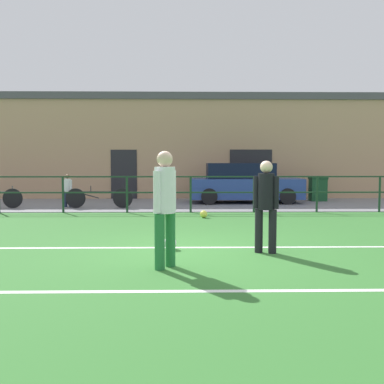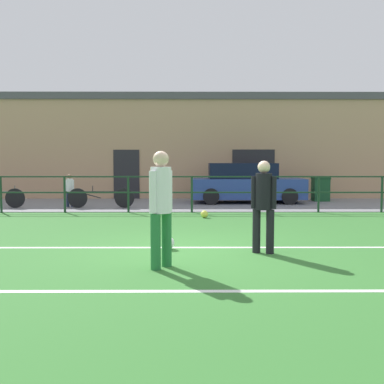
{
  "view_description": "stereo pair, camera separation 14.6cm",
  "coord_description": "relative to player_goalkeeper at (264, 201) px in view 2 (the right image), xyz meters",
  "views": [
    {
      "loc": [
        -0.21,
        -7.89,
        1.61
      ],
      "look_at": [
        -0.01,
        3.17,
        0.84
      ],
      "focal_mm": 41.45,
      "sensor_mm": 36.0,
      "label": 1
    },
    {
      "loc": [
        -0.07,
        -7.89,
        1.61
      ],
      "look_at": [
        -0.01,
        3.17,
        0.84
      ],
      "focal_mm": 41.45,
      "sensor_mm": 36.0,
      "label": 2
    }
  ],
  "objects": [
    {
      "name": "bicycle_parked_3",
      "position": [
        -4.33,
        7.41,
        -0.55
      ],
      "size": [
        2.28,
        0.04,
        0.76
      ],
      "color": "black",
      "rests_on": "pavement_strip"
    },
    {
      "name": "pavement_strip",
      "position": [
        -1.22,
        8.71,
        -0.91
      ],
      "size": [
        48.0,
        5.0,
        0.02
      ],
      "primitive_type": "cube",
      "color": "slate",
      "rests_on": "ground"
    },
    {
      "name": "ground",
      "position": [
        -1.22,
        0.21,
        -0.94
      ],
      "size": [
        60.0,
        44.0,
        0.04
      ],
      "primitive_type": "cube",
      "color": "#33702D"
    },
    {
      "name": "player_striker",
      "position": [
        -1.72,
        -1.07,
        0.08
      ],
      "size": [
        0.33,
        0.41,
        1.76
      ],
      "rotation": [
        0.0,
        0.0,
        4.09
      ],
      "color": "#237038",
      "rests_on": "ground"
    },
    {
      "name": "field_line_touchline",
      "position": [
        -1.22,
        0.5,
        -0.92
      ],
      "size": [
        36.0,
        0.11,
        0.0
      ],
      "primitive_type": "cube",
      "color": "white",
      "rests_on": "ground"
    },
    {
      "name": "clubhouse_facade",
      "position": [
        -1.22,
        12.41,
        1.35
      ],
      "size": [
        28.0,
        2.56,
        4.53
      ],
      "color": "tan",
      "rests_on": "ground"
    },
    {
      "name": "player_goalkeeper",
      "position": [
        0.0,
        0.0,
        0.0
      ],
      "size": [
        0.42,
        0.28,
        1.62
      ],
      "rotation": [
        0.0,
        0.0,
        5.94
      ],
      "color": "black",
      "rests_on": "ground"
    },
    {
      "name": "trash_bin_0",
      "position": [
        3.96,
        9.99,
        -0.42
      ],
      "size": [
        0.66,
        0.56,
        0.95
      ],
      "color": "#194C28",
      "rests_on": "pavement_strip"
    },
    {
      "name": "parked_car_red",
      "position": [
        0.89,
        9.32,
        -0.18
      ],
      "size": [
        4.25,
        1.77,
        1.52
      ],
      "color": "#28428E",
      "rests_on": "pavement_strip"
    },
    {
      "name": "field_line_hash",
      "position": [
        -1.22,
        -2.29,
        -0.92
      ],
      "size": [
        36.0,
        0.11,
        0.0
      ],
      "primitive_type": "cube",
      "color": "white",
      "rests_on": "ground"
    },
    {
      "name": "spectator_child",
      "position": [
        -5.47,
        7.73,
        -0.25
      ],
      "size": [
        0.31,
        0.2,
        1.14
      ],
      "rotation": [
        0.0,
        0.0,
        3.0
      ],
      "color": "#232D4C",
      "rests_on": "pavement_strip"
    },
    {
      "name": "soccer_ball_spare",
      "position": [
        -1.69,
        0.35,
        -0.8
      ],
      "size": [
        0.23,
        0.23,
        0.23
      ],
      "primitive_type": "sphere",
      "color": "white",
      "rests_on": "ground"
    },
    {
      "name": "perimeter_fence",
      "position": [
        -1.22,
        6.21,
        -0.17
      ],
      "size": [
        36.07,
        0.07,
        1.15
      ],
      "color": "#193823",
      "rests_on": "ground"
    },
    {
      "name": "soccer_ball_match",
      "position": [
        -0.87,
        4.87,
        -0.81
      ],
      "size": [
        0.21,
        0.21,
        0.21
      ],
      "primitive_type": "sphere",
      "color": "#E5E04C",
      "rests_on": "ground"
    }
  ]
}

